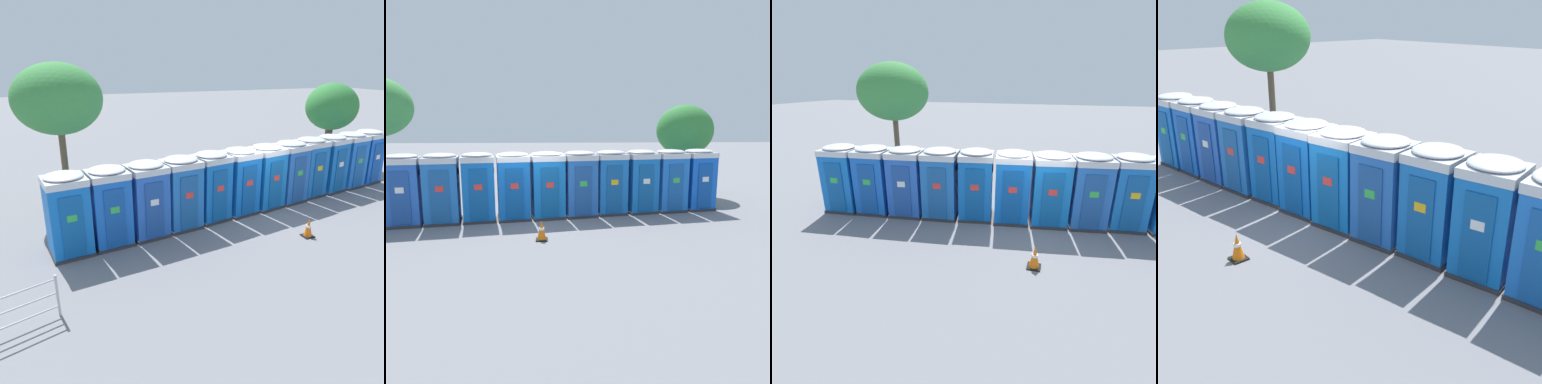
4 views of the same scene
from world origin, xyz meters
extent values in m
plane|color=slate|center=(0.00, 0.00, 0.00)|extent=(120.00, 120.00, 0.00)
cube|color=#2D2D33|center=(-4.43, -0.56, 0.05)|extent=(1.38, 1.37, 0.10)
cube|color=blue|center=(-4.43, -0.56, 1.15)|extent=(1.31, 1.31, 2.10)
cube|color=#1B469A|center=(-4.33, -1.14, 1.07)|extent=(0.63, 0.13, 1.85)
cube|color=white|center=(-4.33, -1.15, 1.35)|extent=(0.28, 0.05, 0.20)
cube|color=black|center=(-3.85, -0.47, 1.89)|extent=(0.08, 0.36, 0.20)
cube|color=silver|center=(-4.43, -0.56, 2.30)|extent=(1.35, 1.35, 0.20)
ellipsoid|color=silver|center=(-4.43, -0.56, 2.45)|extent=(1.29, 1.28, 0.18)
cube|color=#2D2D33|center=(-3.17, -0.34, 0.05)|extent=(1.40, 1.37, 0.10)
cube|color=blue|center=(-3.17, -0.34, 1.15)|extent=(1.33, 1.31, 2.10)
cube|color=#175199|center=(-3.08, -0.92, 1.07)|extent=(0.64, 0.13, 1.85)
cube|color=red|center=(-3.08, -0.94, 1.35)|extent=(0.28, 0.05, 0.20)
cube|color=black|center=(-2.58, -0.25, 1.89)|extent=(0.08, 0.36, 0.20)
cube|color=silver|center=(-3.17, -0.34, 2.30)|extent=(1.37, 1.35, 0.20)
ellipsoid|color=silver|center=(-3.17, -0.34, 2.45)|extent=(1.31, 1.28, 0.18)
cube|color=#2D2D33|center=(-1.92, -0.08, 0.05)|extent=(1.40, 1.41, 0.10)
cube|color=blue|center=(-1.92, -0.08, 1.15)|extent=(1.33, 1.34, 2.10)
cube|color=#0D4D9A|center=(-1.81, -0.65, 1.07)|extent=(0.61, 0.15, 1.85)
cube|color=red|center=(-1.81, -0.67, 1.35)|extent=(0.28, 0.06, 0.20)
cube|color=black|center=(-1.36, 0.03, 1.89)|extent=(0.09, 0.36, 0.20)
cube|color=silver|center=(-1.92, -0.08, 2.30)|extent=(1.37, 1.38, 0.20)
ellipsoid|color=silver|center=(-1.92, -0.08, 2.45)|extent=(1.30, 1.31, 0.18)
cube|color=#2D2D33|center=(-0.66, 0.08, 0.05)|extent=(1.40, 1.40, 0.10)
cube|color=blue|center=(-0.66, 0.08, 1.15)|extent=(1.33, 1.33, 2.10)
cube|color=#0C4C9D|center=(-0.55, -0.49, 1.07)|extent=(0.62, 0.14, 1.85)
cube|color=red|center=(-0.55, -0.51, 1.35)|extent=(0.28, 0.06, 0.20)
cube|color=black|center=(-0.09, 0.19, 1.89)|extent=(0.09, 0.36, 0.20)
cube|color=silver|center=(-0.66, 0.08, 2.30)|extent=(1.37, 1.37, 0.20)
ellipsoid|color=silver|center=(-0.66, 0.08, 2.45)|extent=(1.30, 1.30, 0.18)
cube|color=#2D2D33|center=(0.60, 0.26, 0.05)|extent=(1.45, 1.42, 0.10)
cube|color=blue|center=(0.60, 0.26, 1.15)|extent=(1.38, 1.35, 2.10)
cube|color=#0D529C|center=(0.72, -0.31, 1.07)|extent=(0.64, 0.16, 1.85)
cube|color=red|center=(0.72, -0.33, 1.35)|extent=(0.28, 0.06, 0.20)
cube|color=black|center=(1.19, 0.38, 1.89)|extent=(0.10, 0.36, 0.20)
cube|color=silver|center=(0.60, 0.26, 2.30)|extent=(1.43, 1.39, 0.20)
ellipsoid|color=silver|center=(0.60, 0.26, 2.45)|extent=(1.36, 1.33, 0.18)
cube|color=#2D2D33|center=(1.86, 0.48, 0.05)|extent=(1.43, 1.41, 0.10)
cube|color=blue|center=(1.86, 0.48, 1.15)|extent=(1.36, 1.34, 2.10)
cube|color=#1A4A93|center=(1.97, -0.10, 1.07)|extent=(0.63, 0.15, 1.85)
cube|color=green|center=(1.97, -0.11, 1.35)|extent=(0.28, 0.06, 0.20)
cube|color=black|center=(2.44, 0.59, 1.89)|extent=(0.09, 0.36, 0.20)
cube|color=silver|center=(1.86, 0.48, 2.30)|extent=(1.40, 1.38, 0.20)
ellipsoid|color=silver|center=(1.86, 0.48, 2.45)|extent=(1.33, 1.32, 0.18)
cube|color=#2D2D33|center=(3.10, 0.77, 0.05)|extent=(1.36, 1.37, 0.10)
cube|color=blue|center=(3.10, 0.77, 1.15)|extent=(1.29, 1.31, 2.10)
cube|color=#115099|center=(3.19, 0.20, 1.07)|extent=(0.62, 0.13, 1.85)
cube|color=yellow|center=(3.19, 0.18, 1.35)|extent=(0.28, 0.05, 0.20)
cube|color=black|center=(3.67, 0.87, 1.89)|extent=(0.08, 0.36, 0.20)
cube|color=silver|center=(3.10, 0.77, 2.30)|extent=(1.33, 1.34, 0.20)
ellipsoid|color=silver|center=(3.10, 0.77, 2.45)|extent=(1.27, 1.28, 0.18)
cube|color=#2D2D33|center=(4.36, 0.94, 0.05)|extent=(1.39, 1.41, 0.10)
cube|color=blue|center=(4.36, 0.94, 1.15)|extent=(1.33, 1.34, 2.10)
cube|color=#0F5099|center=(4.48, 0.37, 1.07)|extent=(0.61, 0.15, 1.85)
cube|color=white|center=(4.48, 0.35, 1.35)|extent=(0.28, 0.06, 0.20)
cube|color=black|center=(4.92, 1.06, 1.89)|extent=(0.09, 0.36, 0.20)
cube|color=silver|center=(4.36, 0.94, 2.30)|extent=(1.37, 1.38, 0.20)
ellipsoid|color=silver|center=(4.36, 0.94, 2.45)|extent=(1.30, 1.31, 0.18)
cube|color=#2D2D33|center=(5.62, 1.11, 0.05)|extent=(1.35, 1.36, 0.10)
cube|color=blue|center=(5.62, 1.11, 1.15)|extent=(1.29, 1.30, 2.10)
cube|color=#1550A2|center=(5.71, 0.54, 1.07)|extent=(0.62, 0.12, 1.85)
cube|color=green|center=(5.72, 0.52, 1.35)|extent=(0.28, 0.05, 0.20)
cube|color=black|center=(6.19, 1.20, 1.89)|extent=(0.08, 0.36, 0.20)
cube|color=silver|center=(5.62, 1.11, 2.30)|extent=(1.33, 1.34, 0.20)
ellipsoid|color=silver|center=(5.62, 1.11, 2.45)|extent=(1.26, 1.27, 0.18)
cube|color=#2D2D33|center=(6.88, 1.34, 0.05)|extent=(1.41, 1.41, 0.10)
cube|color=blue|center=(6.88, 1.34, 1.15)|extent=(1.34, 1.34, 2.10)
cube|color=#0E44A1|center=(6.99, 0.77, 1.07)|extent=(0.62, 0.15, 1.85)
cube|color=white|center=(6.99, 0.75, 1.35)|extent=(0.28, 0.06, 0.20)
cube|color=black|center=(7.45, 1.45, 1.89)|extent=(0.09, 0.36, 0.20)
cube|color=silver|center=(6.88, 1.34, 2.30)|extent=(1.38, 1.38, 0.20)
ellipsoid|color=silver|center=(6.88, 1.34, 2.45)|extent=(1.31, 1.31, 0.18)
cylinder|color=brown|center=(7.38, 4.61, 1.28)|extent=(0.40, 0.40, 2.56)
ellipsoid|color=#337F38|center=(7.38, 4.61, 3.25)|extent=(2.77, 2.77, 2.50)
cube|color=black|center=(0.47, -2.68, 0.02)|extent=(0.36, 0.36, 0.04)
cone|color=orange|center=(0.47, -2.68, 0.34)|extent=(0.28, 0.28, 0.60)
cylinder|color=white|center=(0.47, -2.68, 0.37)|extent=(0.17, 0.17, 0.07)
camera|label=1|loc=(-7.31, -11.77, 5.50)|focal=35.00mm
camera|label=2|loc=(0.91, -13.87, 3.54)|focal=35.00mm
camera|label=3|loc=(0.86, -9.79, 4.71)|focal=28.00mm
camera|label=4|loc=(8.71, -6.49, 5.14)|focal=42.00mm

